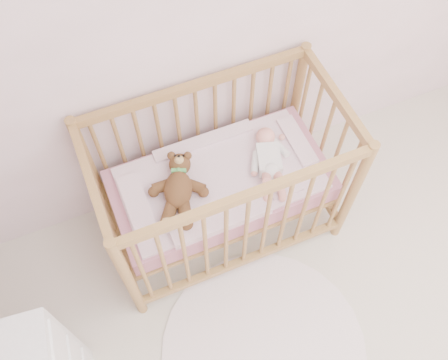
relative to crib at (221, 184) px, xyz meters
name	(u,v)px	position (x,y,z in m)	size (l,w,h in m)	color
crib	(221,184)	(0.00, 0.00, 0.00)	(1.36, 0.76, 1.00)	#A57D46
mattress	(221,185)	(0.00, 0.00, -0.01)	(1.22, 0.62, 0.13)	#C67B89
blanket	(221,178)	(0.00, 0.00, 0.06)	(1.10, 0.58, 0.06)	#E29BB9
baby	(269,157)	(0.28, -0.02, 0.14)	(0.24, 0.49, 0.12)	white
teddy_bear	(178,189)	(-0.25, -0.02, 0.15)	(0.34, 0.48, 0.13)	brown
rug	(264,350)	(-0.08, -0.84, -0.49)	(1.17, 1.17, 0.01)	silver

